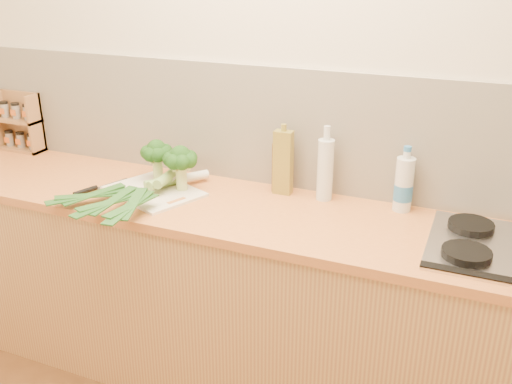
# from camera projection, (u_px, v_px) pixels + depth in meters

# --- Properties ---
(room_shell) EXTENTS (3.50, 3.50, 3.50)m
(room_shell) POSITION_uv_depth(u_px,v_px,m) (275.00, 128.00, 2.54)
(room_shell) COLOR beige
(room_shell) RESTS_ON ground
(counter) EXTENTS (3.20, 0.62, 0.90)m
(counter) POSITION_uv_depth(u_px,v_px,m) (250.00, 299.00, 2.56)
(counter) COLOR tan
(counter) RESTS_ON ground
(chopping_board) EXTENTS (0.49, 0.43, 0.01)m
(chopping_board) POSITION_uv_depth(u_px,v_px,m) (154.00, 191.00, 2.54)
(chopping_board) COLOR #EEE8CF
(chopping_board) RESTS_ON counter
(broccoli_left) EXTENTS (0.15, 0.15, 0.19)m
(broccoli_left) POSITION_uv_depth(u_px,v_px,m) (157.00, 153.00, 2.61)
(broccoli_left) COLOR #B6CA75
(broccoli_left) RESTS_ON chopping_board
(broccoli_right) EXTENTS (0.15, 0.15, 0.20)m
(broccoli_right) POSITION_uv_depth(u_px,v_px,m) (180.00, 160.00, 2.49)
(broccoli_right) COLOR #B6CA75
(broccoli_right) RESTS_ON chopping_board
(leek_front) EXTENTS (0.49, 0.60, 0.04)m
(leek_front) POSITION_uv_depth(u_px,v_px,m) (149.00, 185.00, 2.54)
(leek_front) COLOR white
(leek_front) RESTS_ON chopping_board
(leek_mid) EXTENTS (0.20, 0.62, 0.04)m
(leek_mid) POSITION_uv_depth(u_px,v_px,m) (145.00, 188.00, 2.45)
(leek_mid) COLOR white
(leek_mid) RESTS_ON chopping_board
(leek_back) EXTENTS (0.14, 0.69, 0.04)m
(leek_back) POSITION_uv_depth(u_px,v_px,m) (158.00, 184.00, 2.44)
(leek_back) COLOR white
(leek_back) RESTS_ON chopping_board
(chefs_knife) EXTENTS (0.12, 0.28, 0.02)m
(chefs_knife) POSITION_uv_depth(u_px,v_px,m) (92.00, 189.00, 2.56)
(chefs_knife) COLOR silver
(chefs_knife) RESTS_ON counter
(spice_rack) EXTENTS (0.26, 0.11, 0.32)m
(spice_rack) POSITION_uv_depth(u_px,v_px,m) (20.00, 125.00, 3.07)
(spice_rack) COLOR #AA7B48
(spice_rack) RESTS_ON counter
(oil_tin) EXTENTS (0.08, 0.05, 0.32)m
(oil_tin) POSITION_uv_depth(u_px,v_px,m) (283.00, 162.00, 2.48)
(oil_tin) COLOR olive
(oil_tin) RESTS_ON counter
(glass_bottle) EXTENTS (0.07, 0.07, 0.33)m
(glass_bottle) POSITION_uv_depth(u_px,v_px,m) (325.00, 169.00, 2.43)
(glass_bottle) COLOR silver
(glass_bottle) RESTS_ON counter
(amber_bottle) EXTENTS (0.06, 0.06, 0.27)m
(amber_bottle) POSITION_uv_depth(u_px,v_px,m) (279.00, 167.00, 2.51)
(amber_bottle) COLOR brown
(amber_bottle) RESTS_ON counter
(water_bottle) EXTENTS (0.08, 0.08, 0.26)m
(water_bottle) POSITION_uv_depth(u_px,v_px,m) (404.00, 186.00, 2.33)
(water_bottle) COLOR silver
(water_bottle) RESTS_ON counter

